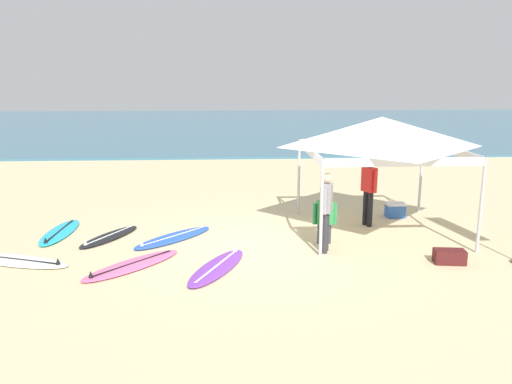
{
  "coord_description": "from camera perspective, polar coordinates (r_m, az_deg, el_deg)",
  "views": [
    {
      "loc": [
        -0.63,
        -10.67,
        3.59
      ],
      "look_at": [
        0.02,
        0.98,
        1.0
      ],
      "focal_mm": 35.59,
      "sensor_mm": 36.0,
      "label": 1
    }
  ],
  "objects": [
    {
      "name": "gear_bag_near_tent",
      "position": [
        10.9,
        20.92,
        -6.8
      ],
      "size": [
        0.64,
        0.4,
        0.28
      ],
      "primitive_type": "cube",
      "rotation": [
        0.0,
        0.0,
        3.01
      ],
      "color": "#4C1919",
      "rests_on": "ground"
    },
    {
      "name": "person_grey",
      "position": [
        10.71,
        7.89,
        -1.66
      ],
      "size": [
        0.33,
        0.52,
        1.71
      ],
      "color": "#2D2D33",
      "rests_on": "ground"
    },
    {
      "name": "surfboard_black",
      "position": [
        12.26,
        -16.17,
        -4.84
      ],
      "size": [
        1.34,
        1.92,
        0.19
      ],
      "color": "black",
      "rests_on": "ground"
    },
    {
      "name": "surfboard_cyan",
      "position": [
        12.99,
        -21.18,
        -4.23
      ],
      "size": [
        0.66,
        2.18,
        0.19
      ],
      "color": "#23B2CC",
      "rests_on": "ground"
    },
    {
      "name": "canopy_tent",
      "position": [
        12.23,
        13.92,
        6.52
      ],
      "size": [
        3.47,
        3.47,
        2.75
      ],
      "color": "#B7B7BC",
      "rests_on": "ground"
    },
    {
      "name": "sea",
      "position": [
        41.26,
        -2.33,
        7.6
      ],
      "size": [
        80.0,
        36.0,
        0.1
      ],
      "primitive_type": "cube",
      "color": "#386B84",
      "rests_on": "ground"
    },
    {
      "name": "surfboard_blue",
      "position": [
        11.87,
        -9.26,
        -5.07
      ],
      "size": [
        1.95,
        2.05,
        0.19
      ],
      "color": "blue",
      "rests_on": "ground"
    },
    {
      "name": "surfboard_purple",
      "position": [
        9.97,
        -4.37,
        -8.4
      ],
      "size": [
        1.42,
        2.23,
        0.19
      ],
      "color": "purple",
      "rests_on": "ground"
    },
    {
      "name": "ground_plane",
      "position": [
        11.28,
        0.2,
        -6.05
      ],
      "size": [
        80.0,
        80.0,
        0.0
      ],
      "primitive_type": "plane",
      "color": "beige"
    },
    {
      "name": "surfboard_pink",
      "position": [
        10.33,
        -13.75,
        -7.97
      ],
      "size": [
        1.98,
        2.07,
        0.19
      ],
      "color": "pink",
      "rests_on": "ground"
    },
    {
      "name": "person_green",
      "position": [
        11.35,
        7.73,
        -2.58
      ],
      "size": [
        0.55,
        0.23,
        1.2
      ],
      "color": "#383842",
      "rests_on": "ground"
    },
    {
      "name": "person_red",
      "position": [
        12.85,
        12.56,
        0.54
      ],
      "size": [
        0.35,
        0.51,
        1.71
      ],
      "color": "black",
      "rests_on": "ground"
    },
    {
      "name": "surfboard_white",
      "position": [
        11.33,
        -25.19,
        -7.01
      ],
      "size": [
        2.41,
        1.37,
        0.19
      ],
      "color": "white",
      "rests_on": "ground"
    },
    {
      "name": "cooler_box",
      "position": [
        14.0,
        15.37,
        -1.96
      ],
      "size": [
        0.5,
        0.36,
        0.39
      ],
      "color": "#2D60B7",
      "rests_on": "ground"
    }
  ]
}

